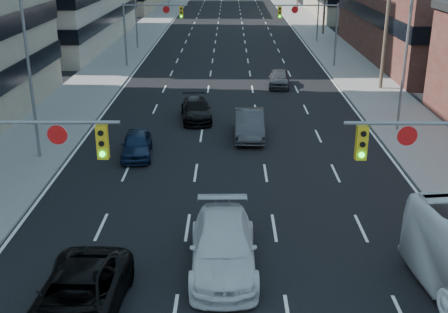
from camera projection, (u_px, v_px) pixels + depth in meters
name	position (u px, v px, depth m)	size (l,w,h in m)	color
signal_near_left	(1.00, 166.00, 18.09)	(6.59, 0.33, 6.00)	slate
signal_far_left	(149.00, 22.00, 52.72)	(6.09, 0.33, 6.00)	slate
signal_far_right	(312.00, 22.00, 52.59)	(6.09, 0.33, 6.00)	slate
utility_pole_block	(387.00, 17.00, 43.61)	(2.20, 0.28, 11.00)	#4C3D2D
streetlight_left_near	(32.00, 68.00, 29.09)	(2.03, 0.22, 9.00)	slate
streetlight_left_mid	(137.00, 3.00, 61.85)	(2.03, 0.22, 9.00)	slate
streetlight_right_near	(403.00, 51.00, 33.58)	(2.03, 0.22, 9.00)	slate
black_pickup	(77.00, 299.00, 17.26)	(2.61, 5.65, 1.57)	black
white_van	(223.00, 247.00, 20.15)	(2.36, 5.80, 1.68)	silver
sedan_blue	(137.00, 144.00, 31.03)	(1.62, 4.02, 1.37)	#0D1B34
sedan_grey_center	(249.00, 124.00, 34.08)	(1.72, 4.94, 1.63)	#333335
sedan_black_far	(196.00, 110.00, 37.57)	(1.91, 4.71, 1.37)	black
sedan_grey_right	(279.00, 78.00, 46.41)	(1.67, 4.16, 1.42)	#39393C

